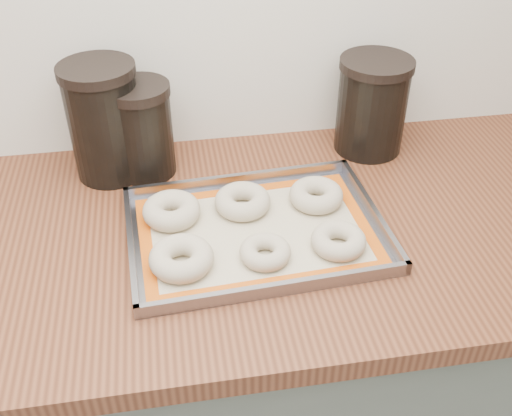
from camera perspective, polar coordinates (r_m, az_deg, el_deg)
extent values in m
cube|color=#5B6156|center=(1.46, 0.63, -15.98)|extent=(3.00, 0.65, 0.86)
cube|color=brown|center=(1.14, 0.79, -2.24)|extent=(3.06, 0.68, 0.04)
cube|color=gray|center=(1.10, 0.00, -2.41)|extent=(0.48, 0.36, 0.00)
cube|color=gray|center=(1.21, -1.67, 2.74)|extent=(0.46, 0.04, 0.02)
cube|color=gray|center=(0.97, 2.10, -7.71)|extent=(0.46, 0.04, 0.02)
cube|color=gray|center=(1.07, -11.82, -3.54)|extent=(0.03, 0.33, 0.02)
cube|color=gray|center=(1.15, 11.01, -0.31)|extent=(0.03, 0.33, 0.02)
cube|color=#C6B793|center=(1.10, 0.00, -2.30)|extent=(0.44, 0.31, 0.00)
cube|color=#CC520D|center=(1.20, -1.41, 1.72)|extent=(0.42, 0.05, 0.00)
cube|color=#CC520D|center=(1.00, 1.71, -7.03)|extent=(0.42, 0.05, 0.00)
cube|color=#CC520D|center=(1.08, -10.39, -3.70)|extent=(0.04, 0.25, 0.00)
cube|color=#CC520D|center=(1.15, 9.76, -0.82)|extent=(0.04, 0.25, 0.00)
torus|color=#BFAF94|center=(1.02, -7.12, -4.76)|extent=(0.14, 0.14, 0.04)
torus|color=#BFAF94|center=(1.03, 0.88, -4.20)|extent=(0.11, 0.11, 0.03)
torus|color=#BFAF94|center=(1.06, 7.86, -3.10)|extent=(0.12, 0.12, 0.03)
torus|color=#BFAF94|center=(1.12, -8.04, -0.24)|extent=(0.12, 0.12, 0.04)
torus|color=#BFAF94|center=(1.14, -1.29, 0.65)|extent=(0.12, 0.12, 0.04)
torus|color=#BFAF94|center=(1.16, 5.74, 1.23)|extent=(0.11, 0.11, 0.04)
cylinder|color=black|center=(1.24, -14.15, 7.60)|extent=(0.14, 0.14, 0.22)
cylinder|color=black|center=(1.19, -15.02, 12.58)|extent=(0.15, 0.15, 0.02)
cylinder|color=black|center=(1.24, -10.72, 6.91)|extent=(0.12, 0.12, 0.18)
cylinder|color=black|center=(1.20, -11.26, 10.96)|extent=(0.13, 0.13, 0.02)
cylinder|color=black|center=(1.32, 10.92, 9.20)|extent=(0.15, 0.15, 0.19)
cylinder|color=black|center=(1.28, 11.47, 13.30)|extent=(0.15, 0.15, 0.02)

